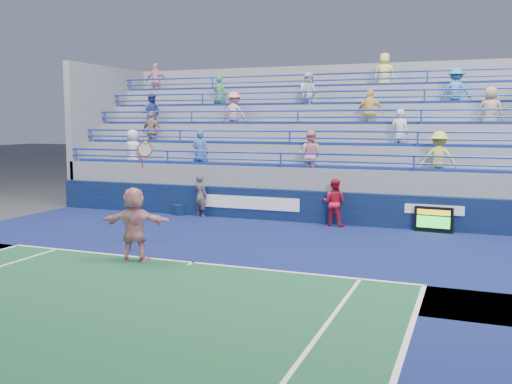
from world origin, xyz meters
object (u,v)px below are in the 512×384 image
at_px(judge_chair, 179,209).
at_px(ball_girl, 334,202).
at_px(serve_speed_board, 434,220).
at_px(tennis_player, 135,224).
at_px(line_judge, 201,196).

height_order(judge_chair, ball_girl, ball_girl).
height_order(serve_speed_board, tennis_player, tennis_player).
bearing_deg(line_judge, judge_chair, 13.95).
height_order(serve_speed_board, judge_chair, serve_speed_board).
xyz_separation_m(serve_speed_board, tennis_player, (-6.65, -6.46, 0.52)).
distance_m(tennis_player, ball_girl, 7.33).
xyz_separation_m(serve_speed_board, ball_girl, (-3.16, -0.01, 0.38)).
bearing_deg(tennis_player, ball_girl, 61.57).
relative_size(serve_speed_board, judge_chair, 1.67).
bearing_deg(line_judge, tennis_player, 120.40).
distance_m(serve_speed_board, judge_chair, 9.04).
distance_m(serve_speed_board, line_judge, 8.12).
distance_m(serve_speed_board, tennis_player, 9.29).
relative_size(serve_speed_board, ball_girl, 0.74).
bearing_deg(ball_girl, line_judge, 4.66).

